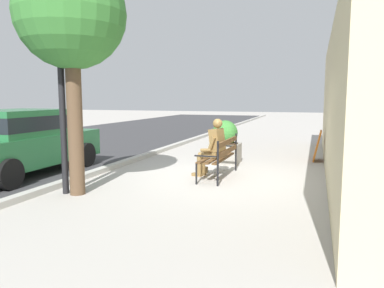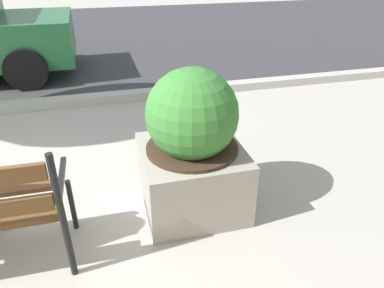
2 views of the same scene
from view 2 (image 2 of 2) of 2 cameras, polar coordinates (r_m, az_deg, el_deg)
street_surface at (r=9.89m, az=-22.86°, el=15.19°), size 60.00×9.00×0.01m
curb_stone at (r=5.52m, az=-27.57°, el=5.12°), size 60.00×0.20×0.12m
concrete_planter at (r=2.87m, az=0.00°, el=-0.60°), size 0.81×0.81×1.21m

